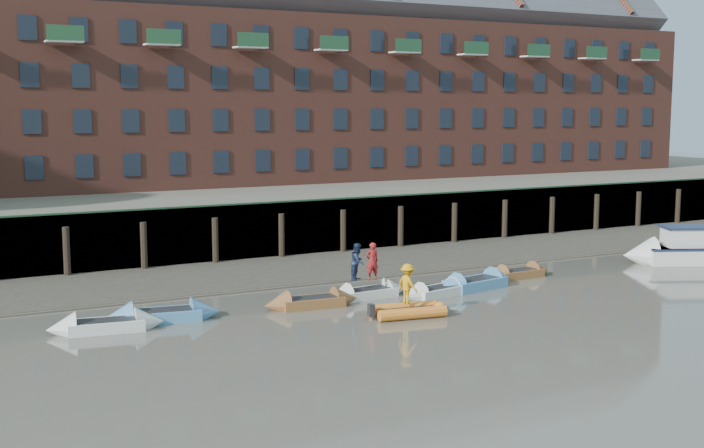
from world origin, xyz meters
TOP-DOWN VIEW (x-y plane):
  - ground at (0.00, 0.00)m, footprint 220.00×220.00m
  - foreshore at (0.00, 18.00)m, footprint 110.00×8.00m
  - mud_band at (0.00, 14.60)m, footprint 110.00×1.60m
  - river_wall at (-0.00, 22.38)m, footprint 110.00×1.23m
  - bank_terrace at (0.00, 36.00)m, footprint 110.00×28.00m
  - apartment_terrace at (-0.00, 36.99)m, footprint 80.60×15.56m
  - rowboat_0 at (-14.65, 9.61)m, footprint 4.63×1.91m
  - rowboat_1 at (-12.24, 10.19)m, footprint 4.91×2.09m
  - rowboat_2 at (-5.74, 9.66)m, footprint 4.43×1.59m
  - rowboat_3 at (-2.66, 10.19)m, footprint 4.27×1.55m
  - rowboat_4 at (0.40, 9.03)m, footprint 4.25×1.96m
  - rowboat_5 at (2.93, 9.55)m, footprint 5.07×2.30m
  - rowboat_6 at (6.50, 10.79)m, footprint 4.14×1.42m
  - rib_tender at (-2.75, 6.19)m, footprint 3.32×1.95m
  - motor_launch at (16.79, 10.11)m, footprint 6.78×4.59m
  - person_rower_a at (-2.45, 10.11)m, footprint 0.66×0.45m
  - person_rower_b at (-3.04, 10.41)m, footprint 1.06×1.05m
  - person_rib_crew at (-2.85, 6.31)m, footprint 0.79×1.18m

SIDE VIEW (x-z plane):
  - ground at x=0.00m, z-range 0.00..0.00m
  - foreshore at x=0.00m, z-range -0.25..0.25m
  - mud_band at x=0.00m, z-range -0.05..0.05m
  - rowboat_6 at x=6.50m, z-range -0.38..0.80m
  - rowboat_4 at x=0.40m, z-range -0.38..0.81m
  - rowboat_3 at x=-2.66m, z-range -0.39..0.82m
  - rowboat_2 at x=-5.74m, z-range -0.41..0.85m
  - rowboat_0 at x=-14.65m, z-range -0.42..0.88m
  - rowboat_1 at x=-12.24m, z-range -0.45..0.93m
  - rib_tender at x=-2.75m, z-range -0.04..0.52m
  - rowboat_5 at x=2.93m, z-range -0.46..0.96m
  - motor_launch at x=16.79m, z-range -0.66..2.02m
  - person_rib_crew at x=-2.85m, z-range 0.52..2.22m
  - river_wall at x=0.00m, z-range -0.06..3.24m
  - bank_terrace at x=0.00m, z-range 0.00..3.20m
  - person_rower_b at x=-3.04m, z-range 0.82..2.54m
  - person_rower_a at x=-2.45m, z-range 0.82..2.57m
  - apartment_terrace at x=0.00m, z-range 2.34..23.31m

